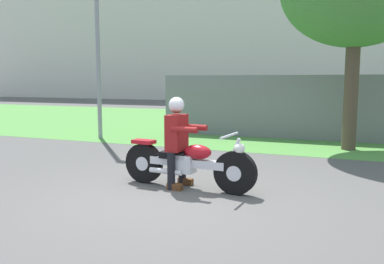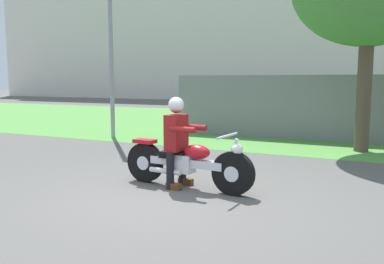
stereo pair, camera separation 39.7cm
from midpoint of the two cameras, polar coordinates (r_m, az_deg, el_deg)
The scene contains 6 objects.
ground at distance 5.76m, azimuth -1.91°, elevation -9.37°, with size 120.00×120.00×0.00m, color #565451.
grass_verge at distance 15.17m, azimuth 15.80°, elevation 0.81°, with size 60.00×12.00×0.01m, color #549342.
stadium_facade at distance 35.35m, azimuth 15.68°, elevation 14.66°, with size 59.49×8.00×12.65m, color silver.
motorcycle_lead at distance 6.19m, azimuth 1.08°, elevation -4.43°, with size 2.21×0.66×0.88m.
rider_lead at distance 6.21m, azimuth -0.26°, elevation -0.42°, with size 0.57×0.49×1.40m.
fence_segment at distance 11.67m, azimuth 14.64°, elevation 3.39°, with size 7.00×0.06×1.80m, color slate.
Camera 2 is at (2.74, -4.81, 1.65)m, focal length 37.74 mm.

